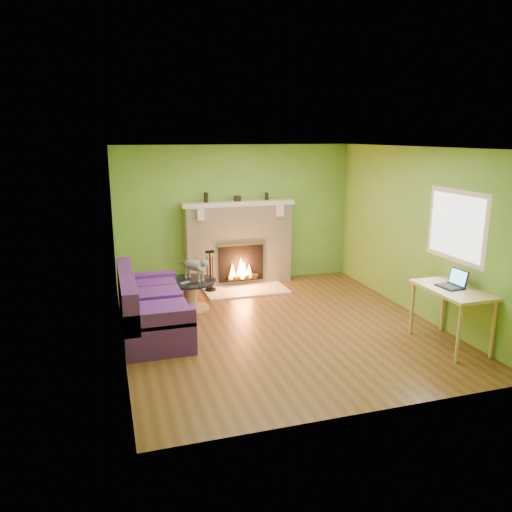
{
  "coord_description": "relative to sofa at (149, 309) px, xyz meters",
  "views": [
    {
      "loc": [
        -2.38,
        -6.55,
        2.76
      ],
      "look_at": [
        -0.24,
        0.4,
        1.0
      ],
      "focal_mm": 35.0,
      "sensor_mm": 36.0,
      "label": 1
    }
  ],
  "objects": [
    {
      "name": "floor",
      "position": [
        1.86,
        -0.37,
        -0.35
      ],
      "size": [
        5.0,
        5.0,
        0.0
      ],
      "primitive_type": "plane",
      "color": "brown",
      "rests_on": "ground"
    },
    {
      "name": "ceiling",
      "position": [
        1.86,
        -0.37,
        2.25
      ],
      "size": [
        5.0,
        5.0,
        0.0
      ],
      "primitive_type": "plane",
      "rotation": [
        3.14,
        0.0,
        0.0
      ],
      "color": "white",
      "rests_on": "wall_back"
    },
    {
      "name": "wall_back",
      "position": [
        1.86,
        2.13,
        0.95
      ],
      "size": [
        5.0,
        0.0,
        5.0
      ],
      "primitive_type": "plane",
      "rotation": [
        1.57,
        0.0,
        0.0
      ],
      "color": "#518E2E",
      "rests_on": "floor"
    },
    {
      "name": "wall_front",
      "position": [
        1.86,
        -2.87,
        0.95
      ],
      "size": [
        5.0,
        0.0,
        5.0
      ],
      "primitive_type": "plane",
      "rotation": [
        -1.57,
        0.0,
        0.0
      ],
      "color": "#518E2E",
      "rests_on": "floor"
    },
    {
      "name": "wall_left",
      "position": [
        -0.39,
        -0.37,
        0.95
      ],
      "size": [
        0.0,
        5.0,
        5.0
      ],
      "primitive_type": "plane",
      "rotation": [
        1.57,
        0.0,
        1.57
      ],
      "color": "#518E2E",
      "rests_on": "floor"
    },
    {
      "name": "wall_right",
      "position": [
        4.11,
        -0.37,
        0.95
      ],
      "size": [
        0.0,
        5.0,
        5.0
      ],
      "primitive_type": "plane",
      "rotation": [
        1.57,
        0.0,
        -1.57
      ],
      "color": "#518E2E",
      "rests_on": "floor"
    },
    {
      "name": "window_frame",
      "position": [
        4.1,
        -1.27,
        1.2
      ],
      "size": [
        0.0,
        1.2,
        1.2
      ],
      "primitive_type": "plane",
      "rotation": [
        1.57,
        0.0,
        -1.57
      ],
      "color": "silver",
      "rests_on": "wall_right"
    },
    {
      "name": "window_pane",
      "position": [
        4.09,
        -1.27,
        1.2
      ],
      "size": [
        0.0,
        1.06,
        1.06
      ],
      "primitive_type": "plane",
      "rotation": [
        1.57,
        0.0,
        -1.57
      ],
      "color": "white",
      "rests_on": "wall_right"
    },
    {
      "name": "fireplace",
      "position": [
        1.86,
        1.95,
        0.43
      ],
      "size": [
        2.1,
        0.46,
        1.58
      ],
      "color": "beige",
      "rests_on": "floor"
    },
    {
      "name": "hearth",
      "position": [
        1.86,
        1.43,
        -0.33
      ],
      "size": [
        1.5,
        0.75,
        0.03
      ],
      "primitive_type": "cube",
      "color": "beige",
      "rests_on": "floor"
    },
    {
      "name": "mantel",
      "position": [
        1.86,
        1.93,
        1.19
      ],
      "size": [
        2.1,
        0.28,
        0.08
      ],
      "primitive_type": "cube",
      "color": "beige",
      "rests_on": "fireplace"
    },
    {
      "name": "sofa",
      "position": [
        0.0,
        0.0,
        0.0
      ],
      "size": [
        0.9,
        1.99,
        0.89
      ],
      "color": "#491A62",
      "rests_on": "floor"
    },
    {
      "name": "coffee_table",
      "position": [
        0.73,
        0.78,
        -0.07
      ],
      "size": [
        0.85,
        0.85,
        0.48
      ],
      "color": "tan",
      "rests_on": "floor"
    },
    {
      "name": "desk",
      "position": [
        3.81,
        -1.68,
        0.36
      ],
      "size": [
        0.63,
        1.09,
        0.8
      ],
      "color": "tan",
      "rests_on": "floor"
    },
    {
      "name": "cat",
      "position": [
        0.81,
        0.83,
        0.33
      ],
      "size": [
        0.53,
        0.65,
        0.39
      ],
      "primitive_type": null,
      "rotation": [
        0.0,
        0.0,
        0.57
      ],
      "color": "slate",
      "rests_on": "coffee_table"
    },
    {
      "name": "remote_silver",
      "position": [
        0.63,
        0.66,
        0.14
      ],
      "size": [
        0.17,
        0.12,
        0.02
      ],
      "primitive_type": "cube",
      "rotation": [
        0.0,
        0.0,
        0.47
      ],
      "color": "gray",
      "rests_on": "coffee_table"
    },
    {
      "name": "remote_black",
      "position": [
        0.75,
        0.6,
        0.14
      ],
      "size": [
        0.16,
        0.05,
        0.02
      ],
      "primitive_type": "cube",
      "rotation": [
        0.0,
        0.0,
        0.04
      ],
      "color": "black",
      "rests_on": "coffee_table"
    },
    {
      "name": "laptop",
      "position": [
        3.79,
        -1.63,
        0.58
      ],
      "size": [
        0.3,
        0.34,
        0.24
      ],
      "primitive_type": null,
      "rotation": [
        0.0,
        0.0,
        0.05
      ],
      "color": "black",
      "rests_on": "desk"
    },
    {
      "name": "fire_tools",
      "position": [
        1.23,
        1.58,
        0.06
      ],
      "size": [
        0.2,
        0.2,
        0.75
      ],
      "primitive_type": null,
      "color": "black",
      "rests_on": "hearth"
    },
    {
      "name": "mantel_vase_left",
      "position": [
        1.26,
        1.96,
        1.32
      ],
      "size": [
        0.08,
        0.08,
        0.18
      ],
      "primitive_type": "cylinder",
      "color": "black",
      "rests_on": "mantel"
    },
    {
      "name": "mantel_vase_right",
      "position": [
        2.42,
        1.96,
        1.3
      ],
      "size": [
        0.07,
        0.07,
        0.14
      ],
      "primitive_type": "cylinder",
      "color": "black",
      "rests_on": "mantel"
    },
    {
      "name": "mantel_box",
      "position": [
        1.85,
        1.96,
        1.28
      ],
      "size": [
        0.12,
        0.08,
        0.1
      ],
      "primitive_type": "cube",
      "color": "black",
      "rests_on": "mantel"
    }
  ]
}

